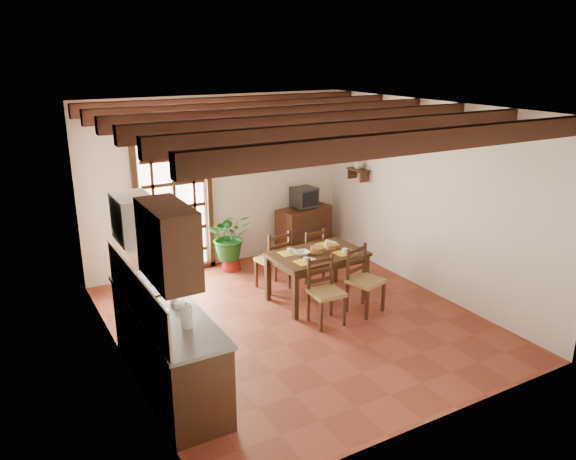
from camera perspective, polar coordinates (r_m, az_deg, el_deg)
ground_plane at (r=7.62m, az=0.84°, el=-9.18°), size 5.00×5.00×0.00m
room_shell at (r=6.99m, az=0.91°, el=4.20°), size 4.52×5.02×2.81m
ceiling_beams at (r=6.83m, az=0.95°, el=11.34°), size 4.50×4.34×0.20m
french_door at (r=9.00m, az=-11.51°, el=2.76°), size 1.26×0.11×2.32m
kitchen_counter at (r=6.22m, az=-12.22°, el=-11.33°), size 0.64×2.25×1.38m
upper_cabinet at (r=5.02m, az=-12.08°, el=-1.34°), size 0.35×0.80×0.70m
range_hood at (r=6.21m, az=-15.38°, el=1.01°), size 0.38×0.60×0.54m
counter_items at (r=6.08m, az=-12.78°, el=-6.95°), size 0.50×1.43×0.25m
dining_table at (r=8.01m, az=2.97°, el=-2.94°), size 1.36×0.91×0.72m
chair_near_left at (r=7.46m, az=3.85°, el=-7.47°), size 0.43×0.41×0.89m
chair_near_right at (r=7.83m, az=7.77°, el=-6.26°), size 0.52×0.50×0.92m
chair_far_left at (r=8.49m, az=-1.52°, el=-4.12°), size 0.48×0.47×0.92m
chair_far_right at (r=8.83m, az=2.17°, el=-3.40°), size 0.42×0.41×0.85m
table_setting at (r=7.98m, az=2.98°, el=-2.36°), size 0.96×0.64×0.09m
table_bowl at (r=7.87m, az=1.38°, el=-2.36°), size 0.24×0.24×0.05m
sideboard at (r=9.93m, az=1.61°, el=-0.03°), size 1.05×0.64×0.83m
crt_tv at (r=9.75m, az=1.66°, el=3.35°), size 0.43×0.40×0.34m
fuse_box at (r=9.84m, az=1.11°, el=7.82°), size 0.25×0.03×0.32m
plant_pot at (r=9.31m, az=-5.81°, el=-3.36°), size 0.34×0.34×0.21m
potted_plant at (r=9.16m, az=-5.90°, el=-0.67°), size 2.31×2.15×2.08m
wall_shelf at (r=9.52m, az=7.16°, el=5.87°), size 0.20×0.42×0.20m
shelf_vase at (r=9.49m, az=7.19°, el=6.69°), size 0.15×0.15×0.15m
shelf_flowers at (r=9.45m, az=7.24°, el=7.93°), size 0.14×0.14×0.36m
framed_picture at (r=9.47m, az=7.70°, el=9.11°), size 0.03×0.32×0.32m
pendant_lamp at (r=7.70m, az=2.74°, el=7.45°), size 0.36×0.36×0.84m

